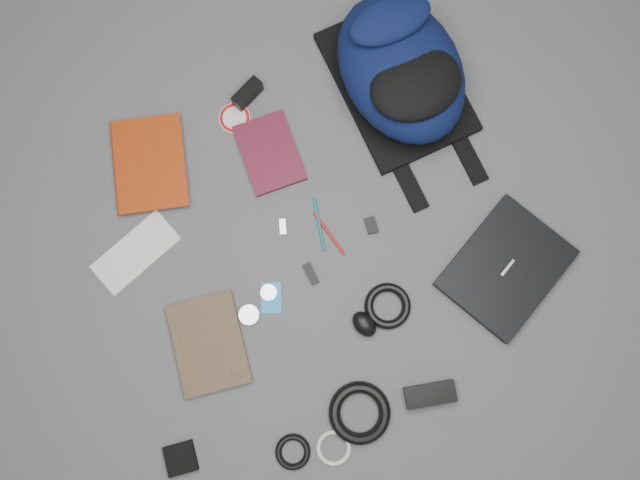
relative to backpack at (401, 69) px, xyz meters
name	(u,v)px	position (x,y,z in m)	size (l,w,h in m)	color
ground	(320,241)	(-0.38, -0.32, -0.10)	(4.00, 4.00, 0.00)	#4F4F51
backpack	(401,69)	(0.00, 0.00, 0.00)	(0.33, 0.48, 0.20)	black
laptop	(506,268)	(0.05, -0.59, -0.09)	(0.31, 0.24, 0.03)	black
textbook_red	(114,169)	(-0.81, 0.08, -0.09)	(0.19, 0.26, 0.03)	maroon
comic_book	(175,353)	(-0.84, -0.44, -0.09)	(0.18, 0.25, 0.02)	#9F6D0B
envelope	(136,253)	(-0.84, -0.15, -0.10)	(0.23, 0.11, 0.00)	silver
dvd_case	(270,153)	(-0.40, -0.04, -0.09)	(0.15, 0.21, 0.02)	#460D1C
compact_camera	(248,94)	(-0.39, 0.13, -0.08)	(0.09, 0.03, 0.05)	black
sticker_disc	(235,118)	(-0.45, 0.09, -0.10)	(0.09, 0.09, 0.00)	silver
pen_teal	(319,224)	(-0.36, -0.28, -0.10)	(0.01, 0.01, 0.15)	#0B696A
pen_red	(329,234)	(-0.35, -0.31, -0.10)	(0.01, 0.01, 0.14)	#B1120D
id_badge	(271,298)	(-0.56, -0.41, -0.10)	(0.05, 0.08, 0.00)	#1C86D5
usb_black	(311,274)	(-0.43, -0.39, -0.10)	(0.02, 0.06, 0.01)	black
usb_silver	(283,227)	(-0.45, -0.25, -0.10)	(0.02, 0.04, 0.01)	#B9B9BB
key_fob	(371,225)	(-0.23, -0.34, -0.09)	(0.03, 0.04, 0.01)	black
mouse	(364,324)	(-0.36, -0.57, -0.08)	(0.05, 0.07, 0.04)	black
headphone_left	(269,292)	(-0.56, -0.39, -0.10)	(0.04, 0.04, 0.01)	silver
headphone_right	(249,315)	(-0.63, -0.43, -0.09)	(0.05, 0.05, 0.01)	silver
cable_coil	(388,306)	(-0.28, -0.55, -0.09)	(0.12, 0.12, 0.02)	black
power_brick	(430,394)	(-0.28, -0.80, -0.08)	(0.13, 0.06, 0.03)	black
power_cord_coil	(360,413)	(-0.46, -0.77, -0.09)	(0.16, 0.16, 0.03)	black
pouch	(181,458)	(-0.93, -0.69, -0.09)	(0.08, 0.08, 0.02)	black
earbud_coil	(293,452)	(-0.66, -0.79, -0.09)	(0.09, 0.09, 0.02)	black
white_cable_coil	(334,448)	(-0.56, -0.83, -0.09)	(0.09, 0.09, 0.01)	silver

